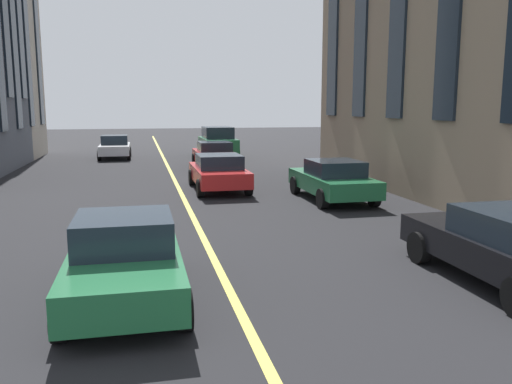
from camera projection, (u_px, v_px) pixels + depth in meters
The scene contains 8 objects.
lane_centre_line at pixel (186, 203), 17.13m from camera, with size 80.00×0.16×0.01m.
car_green_oncoming at pixel (333, 180), 17.65m from camera, with size 4.40×1.95×1.37m.
car_black_mid at pixel (509, 246), 9.28m from camera, with size 4.40×1.95×1.37m.
car_green_parked_a at pixel (218, 141), 32.87m from camera, with size 4.70×2.14×1.88m.
car_green_trailing at pixel (125, 260), 8.46m from camera, with size 3.90×1.89×1.40m.
car_white_parked_b at pixel (115, 147), 31.95m from camera, with size 3.90×1.89×1.40m.
car_red_far at pixel (214, 155), 26.81m from camera, with size 4.40×1.95×1.37m.
car_red_near at pixel (219, 172), 19.75m from camera, with size 4.40×1.95×1.37m.
Camera 1 is at (3.06, 1.43, 3.15)m, focal length 36.78 mm.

